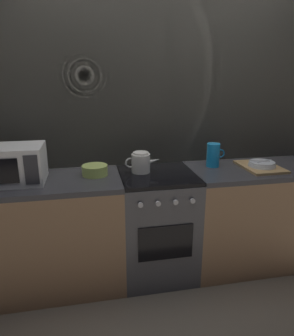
{
  "coord_description": "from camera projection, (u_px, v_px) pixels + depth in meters",
  "views": [
    {
      "loc": [
        -0.52,
        -2.25,
        1.65
      ],
      "look_at": [
        -0.08,
        0.0,
        0.95
      ],
      "focal_mm": 32.51,
      "sensor_mm": 36.0,
      "label": 1
    }
  ],
  "objects": [
    {
      "name": "mixing_bowl",
      "position": [
        95.0,
        170.0,
        2.38
      ],
      "size": [
        0.2,
        0.2,
        0.08
      ],
      "primitive_type": "cylinder",
      "color": "#B7D166",
      "rests_on": "counter_left"
    },
    {
      "name": "dish_pile",
      "position": [
        261.0,
        166.0,
        2.56
      ],
      "size": [
        0.3,
        0.4,
        0.07
      ],
      "color": "tan",
      "rests_on": "counter_right"
    },
    {
      "name": "stove_unit",
      "position": [
        157.0,
        224.0,
        2.56
      ],
      "size": [
        0.6,
        0.63,
        0.9
      ],
      "color": "#4C4C51",
      "rests_on": "ground_plane"
    },
    {
      "name": "counter_right",
      "position": [
        254.0,
        215.0,
        2.73
      ],
      "size": [
        1.2,
        0.6,
        0.9
      ],
      "color": "#997251",
      "rests_on": "ground_plane"
    },
    {
      "name": "counter_left",
      "position": [
        45.0,
        234.0,
        2.39
      ],
      "size": [
        1.2,
        0.6,
        0.9
      ],
      "color": "#997251",
      "rests_on": "ground_plane"
    },
    {
      "name": "kettle",
      "position": [
        141.0,
        162.0,
        2.44
      ],
      "size": [
        0.28,
        0.15,
        0.17
      ],
      "color": "white",
      "rests_on": "stove_unit"
    },
    {
      "name": "back_wall",
      "position": [
        149.0,
        129.0,
        2.64
      ],
      "size": [
        3.6,
        0.05,
        2.4
      ],
      "color": "#B2AD9E",
      "rests_on": "ground_plane"
    },
    {
      "name": "ground_plane",
      "position": [
        156.0,
        270.0,
        2.69
      ],
      "size": [
        8.0,
        8.0,
        0.0
      ],
      "primitive_type": "plane",
      "color": "#6B6054"
    },
    {
      "name": "pitcher",
      "position": [
        213.0,
        155.0,
        2.59
      ],
      "size": [
        0.16,
        0.11,
        0.2
      ],
      "color": "#198CD8",
      "rests_on": "counter_right"
    },
    {
      "name": "microwave",
      "position": [
        11.0,
        164.0,
        2.19
      ],
      "size": [
        0.46,
        0.35,
        0.27
      ],
      "color": "white",
      "rests_on": "counter_left"
    }
  ]
}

